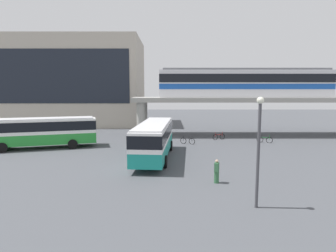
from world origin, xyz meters
name	(u,v)px	position (x,y,z in m)	size (l,w,h in m)	color
ground_plane	(145,144)	(0.00, 10.00, 0.00)	(120.00, 120.00, 0.00)	#47494F
station_building	(77,82)	(-13.83, 29.90, 7.57)	(23.05, 14.26, 15.13)	#B2A899
elevated_platform	(250,103)	(13.83, 16.42, 4.44)	(31.88, 5.65, 5.18)	#9E9B93
train	(244,83)	(12.92, 16.42, 7.15)	(22.95, 2.96, 3.84)	silver
bus_main	(154,137)	(1.37, 2.87, 1.99)	(3.40, 11.21, 3.22)	teal
bus_secondary	(41,130)	(-10.72, 7.43, 1.99)	(11.31, 5.57, 3.22)	#268C33
bicycle_red	(218,137)	(8.96, 12.82, 0.36)	(1.66, 0.79, 1.04)	black
bicycle_green	(264,140)	(13.98, 10.66, 0.36)	(1.70, 0.68, 1.04)	black
bicycle_black	(187,141)	(4.86, 9.85, 0.36)	(1.65, 0.79, 1.04)	black
pedestrian_waiting_near_stop	(216,172)	(5.81, -3.98, 0.74)	(0.39, 0.47, 1.58)	#33663F
lamp_post	(258,143)	(7.22, -7.96, 3.44)	(0.36, 0.36, 5.77)	#3F3F44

